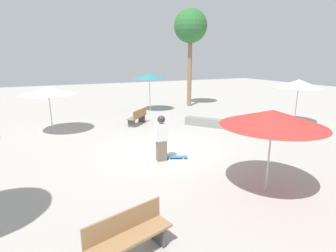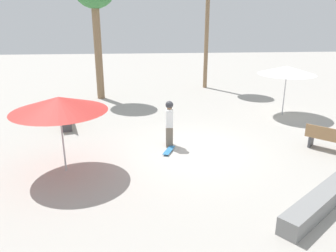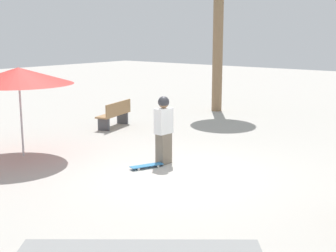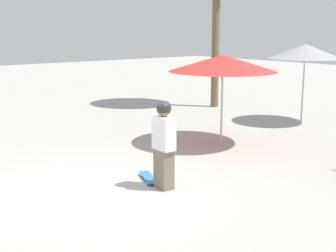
% 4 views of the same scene
% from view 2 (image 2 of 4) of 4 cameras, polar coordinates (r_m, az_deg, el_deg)
% --- Properties ---
extents(ground_plane, '(60.00, 60.00, 0.00)m').
position_cam_2_polar(ground_plane, '(11.17, 4.46, -4.36)').
color(ground_plane, '#ADA8A0').
extents(skater_main, '(0.27, 0.44, 1.62)m').
position_cam_2_polar(skater_main, '(11.28, 0.24, 0.69)').
color(skater_main, '#726656').
rests_on(skater_main, ground_plane).
extents(skateboard, '(0.49, 0.82, 0.07)m').
position_cam_2_polar(skateboard, '(11.05, 0.17, -4.24)').
color(skateboard, teal).
rests_on(skateboard, ground_plane).
extents(concrete_ledge, '(2.68, 2.25, 0.43)m').
position_cam_2_polar(concrete_ledge, '(8.60, 24.77, -12.08)').
color(concrete_ledge, gray).
rests_on(concrete_ledge, ground_plane).
extents(bench_near, '(0.85, 1.66, 0.85)m').
position_cam_2_polar(bench_near, '(14.01, -17.26, 1.52)').
color(bench_near, '#47474C').
rests_on(bench_near, ground_plane).
extents(bench_far, '(1.45, 1.44, 0.85)m').
position_cam_2_polar(bench_far, '(12.26, 26.45, -2.09)').
color(bench_far, '#47474C').
rests_on(bench_far, ground_plane).
extents(shade_umbrella_red, '(2.68, 2.68, 2.25)m').
position_cam_2_polar(shade_umbrella_red, '(9.57, -18.48, 3.65)').
color(shade_umbrella_red, '#B7B7BC').
rests_on(shade_umbrella_red, ground_plane).
extents(shade_umbrella_white, '(2.53, 2.53, 2.25)m').
position_cam_2_polar(shade_umbrella_white, '(15.64, 20.04, 9.13)').
color(shade_umbrella_white, '#B7B7BC').
rests_on(shade_umbrella_white, ground_plane).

